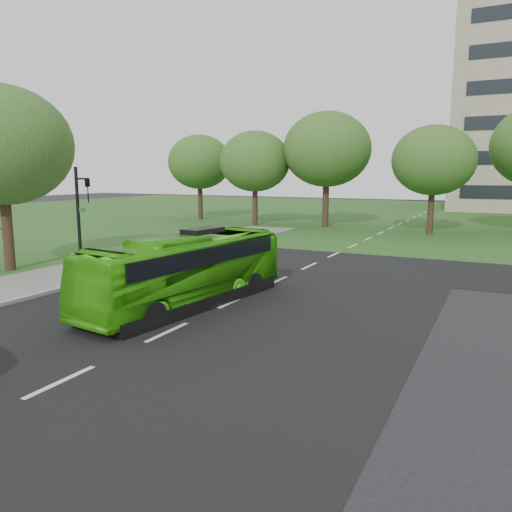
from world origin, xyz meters
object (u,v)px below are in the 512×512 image
Objects in this scene: tree_park_c at (434,160)px; bus at (187,270)px; tree_side_near at (1,146)px; tree_park_b at (327,150)px; traffic_light at (81,216)px; tree_park_f at (200,162)px; tree_park_a at (255,162)px.

bus is (-4.83, -26.17, -4.40)m from tree_park_c.
tree_side_near is 12.51m from bus.
tree_park_b is 26.90m from traffic_light.
tree_side_near is 1.78× the size of traffic_light.
tree_park_f reaches higher than traffic_light.
traffic_light is at bearing -5.33° from tree_side_near.
tree_side_near is (-7.28, -26.06, -0.74)m from tree_park_b.
tree_park_c is 0.92× the size of bus.
tree_park_a is at bearing 119.03° from bus.
tree_park_b is 2.01× the size of traffic_light.
tree_park_f is 1.72× the size of traffic_light.
tree_park_a is at bearing -179.84° from tree_park_c.
traffic_light is (4.35, -25.10, -2.82)m from tree_park_a.
tree_park_f is at bearing 174.76° from tree_park_b.
tree_park_a is at bearing -166.72° from tree_park_b.
bus is at bearing -68.25° from tree_park_a.
tree_park_b is at bearing 102.63° from traffic_light.
traffic_light is at bearing -80.17° from tree_park_a.
tree_park_f is at bearing 130.04° from traffic_light.
tree_park_c is 0.95× the size of tree_side_near.
tree_park_c is 0.98× the size of tree_park_f.
tree_park_c is 27.54m from traffic_light.
traffic_light is (12.03, -27.84, -2.90)m from tree_park_f.
bus is at bearing 7.04° from traffic_light.
tree_park_a is at bearing -19.66° from tree_park_f.
tree_side_near reaches higher than bus.
tree_park_b is at bearing 74.39° from tree_side_near.
tree_park_b is at bearing 105.93° from bus.
tree_park_f is 28.13m from tree_side_near.
tree_park_b reaches higher than tree_side_near.
bus is (18.11, -28.87, -4.55)m from tree_park_f.
tree_park_f is at bearing 103.62° from tree_side_near.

